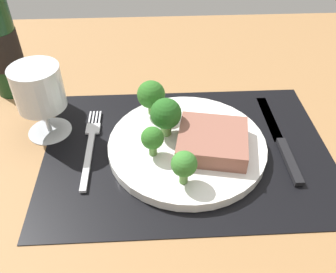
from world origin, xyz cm
name	(u,v)px	position (x,y,z in cm)	size (l,w,h in cm)	color
ground_plane	(186,157)	(0.00, 0.00, -1.50)	(140.00, 110.00, 3.00)	#996D42
placemat	(187,150)	(0.00, 0.00, 0.15)	(46.71, 33.33, 0.30)	black
plate	(187,146)	(0.00, 0.00, 1.10)	(25.66, 25.66, 1.60)	white
steak	(212,141)	(3.80, -1.49, 3.32)	(10.69, 10.16, 2.85)	#8C5647
broccoli_center	(151,95)	(-5.59, 8.01, 5.82)	(4.84, 4.84, 6.42)	#6B994C
broccoli_near_fork	(184,165)	(-1.33, -8.48, 5.38)	(3.71, 3.71, 5.49)	#5B8942
broccoli_front_edge	(152,139)	(-5.58, -2.47, 5.06)	(3.52, 3.52, 5.06)	#5B8942
broccoli_near_steak	(166,114)	(-3.32, 2.31, 5.93)	(5.04, 5.04, 6.70)	#6B994C
fork	(90,146)	(-15.96, 1.42, 0.55)	(2.40, 19.20, 0.50)	silver
knife	(281,142)	(15.93, 0.53, 0.60)	(1.80, 23.00, 0.80)	black
wine_bottle	(0,42)	(-33.14, 19.73, 10.56)	(6.67, 6.67, 29.24)	#143819
wine_glass	(39,92)	(-23.51, 6.12, 8.37)	(7.96, 7.96, 12.74)	silver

